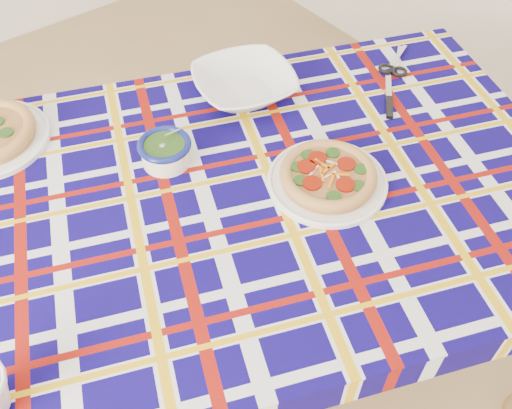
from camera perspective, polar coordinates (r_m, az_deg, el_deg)
floor at (r=2.01m, az=-15.39°, el=-14.48°), size 4.00×4.00×0.00m
dining_table at (r=1.40m, az=-1.56°, el=-0.91°), size 1.85×1.52×0.75m
tablecloth at (r=1.38m, az=-1.58°, el=-0.25°), size 1.90×1.57×0.11m
main_focaccia_plate at (r=1.35m, az=7.22°, el=2.93°), size 0.35×0.35×0.06m
pesto_bowl at (r=1.40m, az=-9.08°, el=5.42°), size 0.16×0.16×0.08m
serving_bowl at (r=1.60m, az=-1.17°, el=11.93°), size 0.34×0.34×0.07m
table_knife at (r=1.68m, az=13.12°, el=11.54°), size 0.18×0.17×0.01m
kitchen_scissors at (r=1.80m, az=14.05°, el=14.18°), size 0.21×0.17×0.02m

